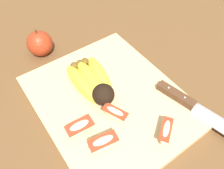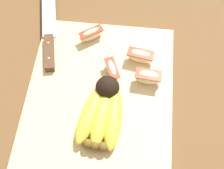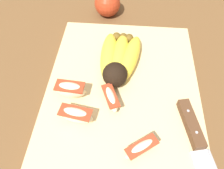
# 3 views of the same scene
# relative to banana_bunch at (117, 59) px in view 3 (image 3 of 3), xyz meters

# --- Properties ---
(ground_plane) EXTENTS (6.00, 6.00, 0.00)m
(ground_plane) POSITION_rel_banana_bunch_xyz_m (-0.04, -0.01, -0.04)
(ground_plane) COLOR brown
(cutting_board) EXTENTS (0.40, 0.33, 0.02)m
(cutting_board) POSITION_rel_banana_bunch_xyz_m (-0.05, -0.01, -0.03)
(cutting_board) COLOR #DBBC84
(cutting_board) RESTS_ON ground_plane
(banana_bunch) EXTENTS (0.17, 0.10, 0.06)m
(banana_bunch) POSITION_rel_banana_bunch_xyz_m (0.00, 0.00, 0.00)
(banana_bunch) COLOR black
(banana_bunch) RESTS_ON cutting_board
(chefs_knife) EXTENTS (0.28, 0.09, 0.02)m
(chefs_knife) POSITION_rel_banana_bunch_xyz_m (-0.19, -0.16, -0.01)
(chefs_knife) COLOR silver
(chefs_knife) RESTS_ON cutting_board
(apple_wedge_near) EXTENTS (0.05, 0.06, 0.03)m
(apple_wedge_near) POSITION_rel_banana_bunch_xyz_m (-0.20, -0.05, -0.00)
(apple_wedge_near) COLOR beige
(apple_wedge_near) RESTS_ON cutting_board
(apple_wedge_middle) EXTENTS (0.04, 0.07, 0.04)m
(apple_wedge_middle) POSITION_rel_banana_bunch_xyz_m (-0.15, 0.07, -0.00)
(apple_wedge_middle) COLOR beige
(apple_wedge_middle) RESTS_ON cutting_board
(apple_wedge_far) EXTENTS (0.07, 0.04, 0.03)m
(apple_wedge_far) POSITION_rel_banana_bunch_xyz_m (-0.11, 0.01, -0.00)
(apple_wedge_far) COLOR beige
(apple_wedge_far) RESTS_ON cutting_board
(apple_wedge_extra) EXTENTS (0.03, 0.07, 0.04)m
(apple_wedge_extra) POSITION_rel_banana_bunch_xyz_m (-0.09, 0.09, 0.00)
(apple_wedge_extra) COLOR beige
(apple_wedge_extra) RESTS_ON cutting_board
(whole_apple) EXTENTS (0.07, 0.07, 0.09)m
(whole_apple) POSITION_rel_banana_bunch_xyz_m (0.22, 0.05, -0.00)
(whole_apple) COLOR #AD3319
(whole_apple) RESTS_ON ground_plane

